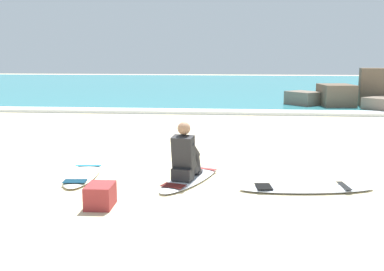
% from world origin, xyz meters
% --- Properties ---
extents(ground_plane, '(80.00, 80.00, 0.00)m').
position_xyz_m(ground_plane, '(0.00, 0.00, 0.00)').
color(ground_plane, beige).
extents(sea, '(80.00, 28.00, 0.10)m').
position_xyz_m(sea, '(0.00, 22.09, 0.05)').
color(sea, teal).
rests_on(sea, ground).
extents(breaking_foam, '(80.00, 0.90, 0.11)m').
position_xyz_m(breaking_foam, '(0.00, 8.39, 0.06)').
color(breaking_foam, white).
rests_on(breaking_foam, ground).
extents(surfboard_main, '(1.15, 2.09, 0.08)m').
position_xyz_m(surfboard_main, '(0.19, -0.59, 0.04)').
color(surfboard_main, silver).
rests_on(surfboard_main, ground).
extents(surfer_seated, '(0.48, 0.75, 0.95)m').
position_xyz_m(surfer_seated, '(0.11, -0.77, 0.44)').
color(surfer_seated, '#232326').
rests_on(surfer_seated, surfboard_main).
extents(surfboard_spare_near, '(0.71, 1.83, 0.08)m').
position_xyz_m(surfboard_spare_near, '(-1.70, -0.54, 0.04)').
color(surfboard_spare_near, '#EFE5C6').
rests_on(surfboard_spare_near, ground).
extents(surfboard_spare_far, '(2.15, 0.77, 0.08)m').
position_xyz_m(surfboard_spare_far, '(2.04, -1.03, 0.04)').
color(surfboard_spare_far, silver).
rests_on(surfboard_spare_far, ground).
extents(rock_outcrop_distant, '(4.70, 3.01, 1.55)m').
position_xyz_m(rock_outcrop_distant, '(5.41, 10.37, 0.48)').
color(rock_outcrop_distant, '#756656').
rests_on(rock_outcrop_distant, ground).
extents(beach_bag, '(0.38, 0.49, 0.32)m').
position_xyz_m(beach_bag, '(-0.92, -2.11, 0.16)').
color(beach_bag, maroon).
rests_on(beach_bag, ground).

